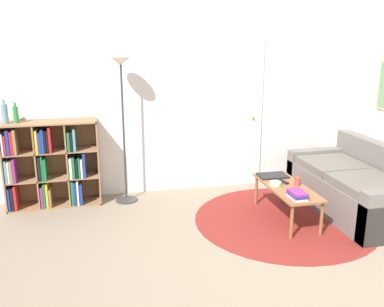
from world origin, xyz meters
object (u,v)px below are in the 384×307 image
object	(u,v)px
couch	(358,188)
bottle_middle	(16,114)
bookshelf	(49,165)
floor_lamp	(122,89)
cup	(297,181)
laptop	(272,176)
coffee_table	(287,190)
bottle_left	(5,113)
bowl	(275,184)

from	to	relation	value
couch	bottle_middle	bearing A→B (deg)	164.80
bookshelf	floor_lamp	bearing A→B (deg)	-5.09
couch	cup	world-z (taller)	couch
floor_lamp	couch	size ratio (longest dim) A/B	1.03
floor_lamp	laptop	size ratio (longest dim) A/B	5.07
coffee_table	laptop	distance (m)	0.37
floor_lamp	bottle_left	distance (m)	1.38
bookshelf	coffee_table	world-z (taller)	bookshelf
couch	bowl	world-z (taller)	couch
laptop	cup	size ratio (longest dim) A/B	3.79
floor_lamp	cup	xyz separation A→B (m)	(1.88, -0.98, -0.99)
bowl	bottle_middle	distance (m)	3.13
couch	bottle_middle	distance (m)	4.17
floor_lamp	laptop	xyz separation A→B (m)	(1.73, -0.63, -1.03)
bowl	coffee_table	bearing A→B (deg)	-27.44
coffee_table	laptop	bearing A→B (deg)	92.73
floor_lamp	bottle_left	bearing A→B (deg)	176.12
coffee_table	laptop	world-z (taller)	laptop
floor_lamp	bottle_middle	size ratio (longest dim) A/B	7.43
floor_lamp	coffee_table	distance (m)	2.28
coffee_table	bottle_middle	size ratio (longest dim) A/B	4.31
floor_lamp	couch	bearing A→B (deg)	-19.90
bowl	bottle_left	world-z (taller)	bottle_left
bottle_middle	couch	bearing A→B (deg)	-15.20
laptop	bowl	bearing A→B (deg)	-108.38
bowl	bottle_middle	size ratio (longest dim) A/B	0.55
floor_lamp	bottle_middle	xyz separation A→B (m)	(-1.24, 0.09, -0.27)
coffee_table	bowl	distance (m)	0.15
laptop	cup	xyz separation A→B (m)	(0.15, -0.36, 0.04)
cup	couch	bearing A→B (deg)	0.67
cup	bottle_middle	size ratio (longest dim) A/B	0.39
laptop	bottle_left	size ratio (longest dim) A/B	1.26
bottle_middle	floor_lamp	bearing A→B (deg)	-4.28
coffee_table	bottle_left	size ratio (longest dim) A/B	3.71
coffee_table	bottle_middle	distance (m)	3.28
bookshelf	bowl	world-z (taller)	bookshelf
laptop	bottle_left	bearing A→B (deg)	166.89
bookshelf	bottle_left	bearing A→B (deg)	178.68
bottle_left	bottle_middle	size ratio (longest dim) A/B	1.16
cup	bookshelf	bearing A→B (deg)	159.11
floor_lamp	bowl	world-z (taller)	floor_lamp
coffee_table	cup	world-z (taller)	cup
bookshelf	bottle_middle	size ratio (longest dim) A/B	4.58
couch	bottle_left	world-z (taller)	bottle_left
floor_lamp	cup	bearing A→B (deg)	-27.70
cup	bottle_left	xyz separation A→B (m)	(-3.23, 1.08, 0.74)
laptop	bowl	xyz separation A→B (m)	(-0.10, -0.31, 0.01)
bookshelf	bottle_left	size ratio (longest dim) A/B	3.95
bottle_left	couch	bearing A→B (deg)	-14.76
cup	bottle_left	bearing A→B (deg)	161.58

